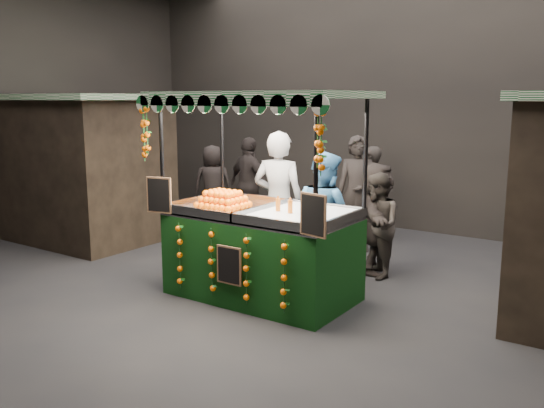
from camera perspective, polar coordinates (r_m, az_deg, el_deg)
The scene contains 12 objects.
ground at distance 7.53m, azimuth -2.86°, elevation -9.24°, with size 12.00×12.00×0.00m, color black.
market_hall at distance 7.15m, azimuth -3.12°, elevation 17.23°, with size 12.10×10.10×5.05m.
neighbour_stall_left at distance 11.02m, azimuth -18.18°, elevation 3.50°, with size 3.00×2.20×2.60m.
juice_stall at distance 7.33m, azimuth -1.13°, elevation -3.17°, with size 2.69×1.58×2.61m.
vendor_grey at distance 8.37m, azimuth 0.65°, elevation 0.12°, with size 0.86×0.67×2.07m.
vendor_blue at distance 7.95m, azimuth 5.23°, elevation -1.39°, with size 1.09×0.99×1.83m.
shopper_0 at distance 9.71m, azimuth 8.39°, elevation 1.00°, with size 0.82×0.68×1.93m.
shopper_1 at distance 8.32m, azimuth 10.29°, elevation -2.10°, with size 0.91×0.93×1.51m.
shopper_2 at distance 11.14m, azimuth -2.25°, elevation 1.97°, with size 1.13×0.68×1.80m.
shopper_4 at distance 11.86m, azimuth -5.86°, elevation 1.94°, with size 0.93×0.88×1.60m.
shopper_5 at distance 8.56m, azimuth 10.27°, elevation -1.37°, with size 0.92×1.58×1.62m.
shopper_6 at distance 10.81m, azimuth 9.63°, elevation 1.21°, with size 0.49×0.66×1.67m.
Camera 1 is at (4.32, -5.63, 2.52)m, focal length 38.23 mm.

